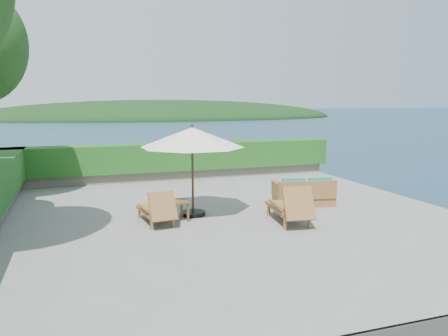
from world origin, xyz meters
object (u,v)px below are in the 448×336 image
object	(u,v)px
lounge_right	(291,207)
lounge_left	(157,209)
wicker_loveseat	(304,194)
side_table	(178,204)
patio_umbrella	(192,138)

from	to	relation	value
lounge_right	lounge_left	bearing A→B (deg)	169.62
lounge_left	wicker_loveseat	world-z (taller)	lounge_left
side_table	wicker_loveseat	world-z (taller)	wicker_loveseat
lounge_left	lounge_right	bearing A→B (deg)	-24.35
lounge_left	lounge_right	size ratio (longest dim) A/B	0.88
lounge_right	wicker_loveseat	xyz separation A→B (m)	(1.23, 1.56, -0.09)
patio_umbrella	wicker_loveseat	distance (m)	3.66
lounge_left	wicker_loveseat	xyz separation A→B (m)	(4.27, 0.59, -0.04)
side_table	wicker_loveseat	size ratio (longest dim) A/B	0.31
lounge_left	wicker_loveseat	bearing A→B (deg)	1.22
lounge_left	wicker_loveseat	size ratio (longest dim) A/B	0.86
patio_umbrella	lounge_right	size ratio (longest dim) A/B	1.91
patio_umbrella	lounge_left	world-z (taller)	patio_umbrella
lounge_right	wicker_loveseat	distance (m)	1.99
lounge_left	lounge_right	distance (m)	3.19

